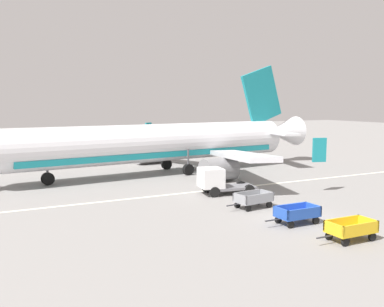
% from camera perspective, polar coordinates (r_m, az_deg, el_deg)
% --- Properties ---
extents(ground_plane, '(220.00, 220.00, 0.00)m').
position_cam_1_polar(ground_plane, '(27.50, 13.83, -8.54)').
color(ground_plane, gray).
extents(apron_stripe, '(120.00, 0.36, 0.01)m').
position_cam_1_polar(apron_stripe, '(35.69, 2.90, -4.80)').
color(apron_stripe, silver).
rests_on(apron_stripe, ground).
extents(airplane, '(37.67, 30.28, 11.34)m').
position_cam_1_polar(airplane, '(43.55, -3.68, 1.35)').
color(airplane, silver).
rests_on(airplane, ground).
extents(baggage_cart_nearest, '(3.56, 1.44, 1.07)m').
position_cam_1_polar(baggage_cart_nearest, '(24.31, 20.13, -9.32)').
color(baggage_cart_nearest, gold).
rests_on(baggage_cart_nearest, ground).
extents(baggage_cart_second_in_row, '(3.56, 1.43, 1.07)m').
position_cam_1_polar(baggage_cart_second_in_row, '(26.61, 13.63, -7.71)').
color(baggage_cart_second_in_row, '#234CB2').
rests_on(baggage_cart_second_in_row, ground).
extents(baggage_cart_third_in_row, '(3.61, 1.67, 1.07)m').
position_cam_1_polar(baggage_cart_third_in_row, '(29.91, 8.05, -5.97)').
color(baggage_cart_third_in_row, gray).
rests_on(baggage_cart_third_in_row, ground).
extents(service_truck_beside_carts, '(4.64, 2.66, 2.10)m').
position_cam_1_polar(service_truck_beside_carts, '(33.80, 3.27, -3.57)').
color(service_truck_beside_carts, slate).
rests_on(service_truck_beside_carts, ground).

